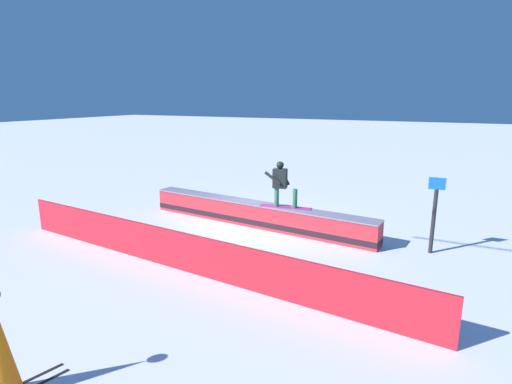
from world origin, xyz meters
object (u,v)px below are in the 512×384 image
Objects in this scene: grind_box at (256,215)px; trail_marker at (434,213)px; background_skier_right at (0,348)px; snowboarder at (281,183)px.

trail_marker is (-5.10, 0.06, 0.73)m from grind_box.
grind_box is 4.90× the size of background_skier_right.
grind_box is at bearing -7.82° from snowboarder.
grind_box is 8.23m from background_skier_right.
snowboarder is 0.79× the size of trail_marker.
trail_marker is at bearing -179.06° from snowboarder.
grind_box is 4.95× the size of snowboarder.
background_skier_right reaches higher than grind_box.
trail_marker reaches higher than background_skier_right.
snowboarder reaches higher than background_skier_right.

